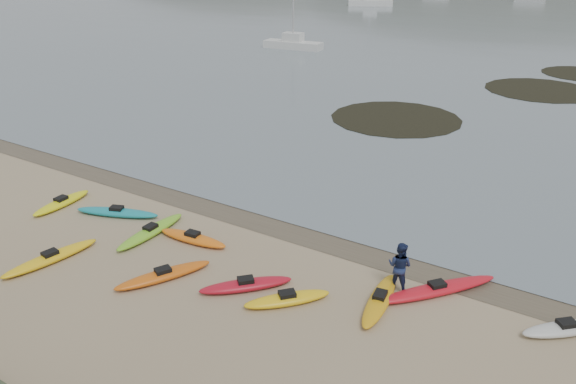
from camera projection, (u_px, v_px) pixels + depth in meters
The scene contains 5 objects.
ground at pixel (288, 223), 24.48m from camera, with size 600.00×600.00×0.00m, color tan.
wet_sand at pixel (284, 226), 24.25m from camera, with size 60.00×60.00×0.00m, color brown.
kayaks at pixel (226, 260), 21.30m from camera, with size 23.00×9.92×0.34m.
person_east at pixel (400, 266), 19.51m from camera, with size 0.88×0.68×1.81m, color navy.
kelp_mats at pixel (504, 95), 45.15m from camera, with size 17.16×31.15×0.04m.
Camera 1 is at (11.71, -18.41, 11.17)m, focal length 35.00 mm.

